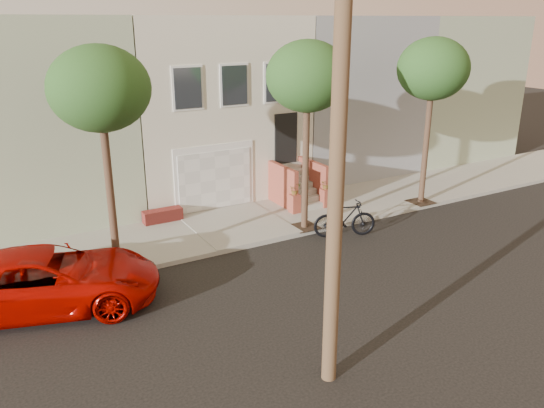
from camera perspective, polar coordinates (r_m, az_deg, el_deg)
ground at (r=15.51m, az=8.21°, el=-8.17°), size 90.00×90.00×0.00m
sidewalk at (r=19.58m, az=-1.34°, el=-1.82°), size 40.00×3.70×0.15m
house_row at (r=23.85m, az=-8.22°, el=10.64°), size 33.10×11.70×7.00m
tree_left at (r=15.12m, az=-17.75°, el=11.38°), size 2.70×2.57×6.30m
tree_mid at (r=17.66m, az=3.76°, el=13.19°), size 2.70×2.57×6.30m
tree_right at (r=21.18m, az=16.66°, el=13.42°), size 2.70×2.57×6.30m
pickup_truck at (r=14.91m, az=-22.73°, el=-7.40°), size 6.10×4.06×1.56m
motorcycle at (r=18.38m, az=7.70°, el=-1.53°), size 2.21×1.33×1.29m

